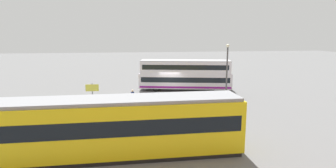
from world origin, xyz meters
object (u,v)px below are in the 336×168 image
Objects in this scene: double_decker_bus at (185,75)px; tram_yellow at (122,126)px; pedestrian_crossing at (173,100)px; pedestrian_near_railing at (133,97)px; street_lamp at (227,68)px; info_sign at (92,91)px.

double_decker_bus is 0.84× the size of tram_yellow.
pedestrian_near_railing is at bearing -19.21° from pedestrian_crossing.
pedestrian_crossing is 6.86m from street_lamp.
info_sign is 0.41× the size of street_lamp.
tram_yellow is 8.90× the size of pedestrian_crossing.
street_lamp is at bearing -132.64° from tram_yellow.
pedestrian_crossing is (3.07, 8.93, -1.08)m from double_decker_bus.
double_decker_bus reaches higher than tram_yellow.
info_sign is at bearing -0.64° from pedestrian_near_railing.
pedestrian_near_railing is at bearing 179.36° from info_sign.
street_lamp reaches higher than pedestrian_crossing.
street_lamp is at bearing -176.05° from pedestrian_near_railing.
double_decker_bus is at bearing -108.99° from pedestrian_crossing.
double_decker_bus is 9.51m from pedestrian_crossing.
pedestrian_near_railing is 3.97m from pedestrian_crossing.
double_decker_bus is 1.94× the size of street_lamp.
tram_yellow is 7.88× the size of pedestrian_near_railing.
double_decker_bus is 7.71m from street_lamp.
info_sign is at bearing -10.15° from pedestrian_crossing.
info_sign reaches higher than pedestrian_crossing.
pedestrian_crossing is 0.26× the size of street_lamp.
info_sign is at bearing 35.56° from double_decker_bus.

